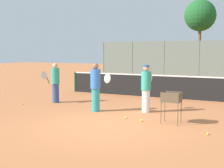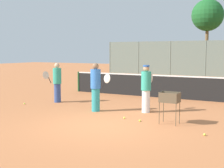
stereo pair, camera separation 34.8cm
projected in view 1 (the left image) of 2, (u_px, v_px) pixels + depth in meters
name	position (u px, v px, depth m)	size (l,w,h in m)	color
ground_plane	(107.00, 126.00, 9.10)	(80.00, 80.00, 0.00)	#C67242
tennis_net	(170.00, 86.00, 14.42)	(10.60, 0.10, 1.07)	#26592D
back_fence	(218.00, 59.00, 26.52)	(22.37, 0.08, 3.10)	slate
tree_1	(200.00, 16.00, 32.13)	(3.24, 3.24, 7.48)	brown
player_white_outfit	(96.00, 87.00, 11.20)	(0.91, 0.36, 1.75)	teal
player_red_cap	(146.00, 88.00, 11.05)	(0.35, 0.90, 1.69)	white
player_yellow_shirt	(55.00, 82.00, 13.15)	(0.44, 0.87, 1.68)	#334C8C
ball_cart	(171.00, 100.00, 9.30)	(0.56, 0.41, 0.96)	brown
tennis_ball_1	(208.00, 134.00, 8.09)	(0.07, 0.07, 0.07)	#D1E54C
tennis_ball_2	(22.00, 104.00, 12.68)	(0.07, 0.07, 0.07)	#D1E54C
tennis_ball_3	(141.00, 120.00, 9.66)	(0.07, 0.07, 0.07)	#D1E54C
tennis_ball_6	(125.00, 118.00, 10.04)	(0.07, 0.07, 0.07)	#D1E54C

